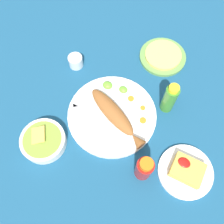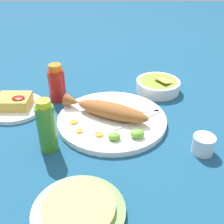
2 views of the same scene
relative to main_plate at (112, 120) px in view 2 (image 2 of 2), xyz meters
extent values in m
plane|color=navy|center=(0.00, 0.00, -0.01)|extent=(4.00, 4.00, 0.00)
cylinder|color=white|center=(0.00, 0.00, 0.00)|extent=(0.35, 0.35, 0.02)
ellipsoid|color=#935628|center=(0.00, 0.00, 0.03)|extent=(0.25, 0.16, 0.05)
cone|color=#935628|center=(-0.13, 0.06, 0.03)|extent=(0.07, 0.06, 0.04)
cube|color=silver|center=(0.03, 0.04, 0.01)|extent=(0.11, 0.01, 0.00)
cube|color=silver|center=(0.13, 0.04, 0.01)|extent=(0.07, 0.02, 0.00)
cube|color=silver|center=(0.05, -0.04, 0.01)|extent=(0.10, 0.08, 0.00)
cube|color=silver|center=(0.13, 0.02, 0.01)|extent=(0.07, 0.06, 0.00)
cylinder|color=orange|center=(-0.12, -0.03, 0.01)|extent=(0.03, 0.03, 0.00)
cylinder|color=orange|center=(-0.10, -0.08, 0.01)|extent=(0.02, 0.02, 0.00)
cylinder|color=orange|center=(-0.04, -0.09, 0.01)|extent=(0.02, 0.02, 0.00)
ellipsoid|color=#6BB233|center=(0.01, -0.11, 0.02)|extent=(0.04, 0.03, 0.02)
ellipsoid|color=#6BB233|center=(0.07, -0.10, 0.02)|extent=(0.04, 0.04, 0.02)
cylinder|color=#B21914|center=(-0.20, 0.15, 0.05)|extent=(0.06, 0.06, 0.11)
cylinder|color=orange|center=(-0.20, 0.15, 0.12)|extent=(0.04, 0.04, 0.02)
cylinder|color=#3D8428|center=(-0.18, -0.13, 0.06)|extent=(0.05, 0.05, 0.14)
cylinder|color=yellow|center=(-0.18, -0.13, 0.14)|extent=(0.04, 0.04, 0.02)
cylinder|color=silver|center=(0.25, -0.15, 0.02)|extent=(0.06, 0.06, 0.05)
cylinder|color=white|center=(0.25, -0.15, 0.00)|extent=(0.05, 0.05, 0.02)
cylinder|color=white|center=(-0.33, 0.08, 0.00)|extent=(0.20, 0.20, 0.01)
cube|color=gold|center=(-0.33, 0.08, 0.02)|extent=(0.11, 0.09, 0.04)
ellipsoid|color=#AD140F|center=(-0.31, 0.06, 0.04)|extent=(0.04, 0.03, 0.01)
cylinder|color=white|center=(0.18, 0.21, 0.01)|extent=(0.17, 0.17, 0.04)
cylinder|color=olive|center=(0.18, 0.21, 0.03)|extent=(0.14, 0.14, 0.02)
cube|color=gold|center=(0.21, 0.21, 0.04)|extent=(0.10, 0.09, 0.02)
cylinder|color=#6B9E4C|center=(-0.07, -0.36, 0.00)|extent=(0.20, 0.20, 0.01)
cylinder|color=#E0C666|center=(-0.07, -0.36, 0.01)|extent=(0.16, 0.16, 0.01)
camera|label=1|loc=(-0.18, 0.36, 0.90)|focal=40.00mm
camera|label=2|loc=(0.00, -0.75, 0.50)|focal=45.00mm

